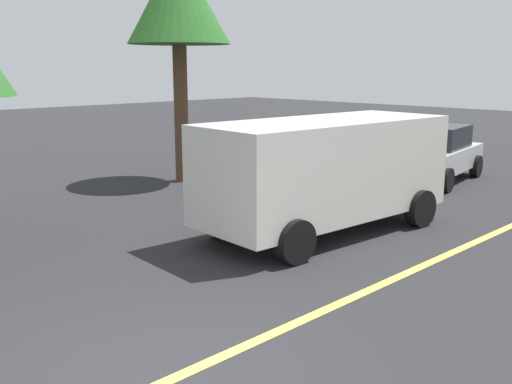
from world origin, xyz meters
TOP-DOWN VIEW (x-y plane):
  - ground_plane at (0.00, 0.00)m, footprint 80.00×80.00m
  - lane_marking_centre at (3.00, 0.00)m, footprint 28.00×0.16m
  - white_van at (5.55, 2.43)m, footprint 5.33×2.55m
  - car_silver_behind_van at (11.87, 3.72)m, footprint 4.17×2.62m
  - tree_left_verge at (6.79, 8.57)m, footprint 2.78×2.78m

SIDE VIEW (x-z plane):
  - ground_plane at x=0.00m, z-range 0.00..0.00m
  - lane_marking_centre at x=3.00m, z-range 0.00..0.01m
  - car_silver_behind_van at x=11.87m, z-range 0.01..1.56m
  - white_van at x=5.55m, z-range 0.17..2.37m
  - tree_left_verge at x=6.79m, z-range 1.80..8.04m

